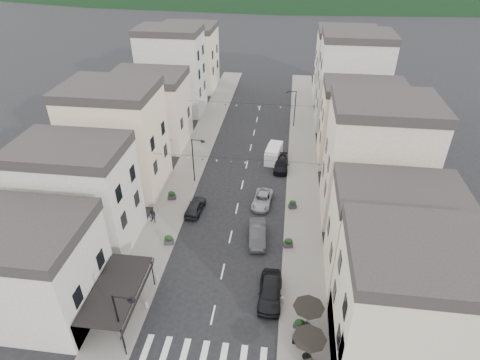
# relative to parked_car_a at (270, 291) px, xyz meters

# --- Properties ---
(sidewalk_left) EXTENTS (4.00, 76.00, 0.12)m
(sidewalk_left) POSITION_rel_parked_car_a_xyz_m (-12.10, 23.62, -0.78)
(sidewalk_left) COLOR slate
(sidewalk_left) RESTS_ON ground
(sidewalk_right) EXTENTS (4.00, 76.00, 0.12)m
(sidewalk_right) POSITION_rel_parked_car_a_xyz_m (2.90, 23.62, -0.78)
(sidewalk_right) COLOR slate
(sidewalk_right) RESTS_ON ground
(boutique_building) EXTENTS (12.00, 8.00, 8.00)m
(boutique_building) POSITION_rel_parked_car_a_xyz_m (-20.10, -3.38, 3.16)
(boutique_building) COLOR #AEAA9F
(boutique_building) RESTS_ON ground
(bistro_building) EXTENTS (10.00, 8.00, 10.00)m
(bistro_building) POSITION_rel_parked_car_a_xyz_m (9.90, -4.38, 4.16)
(bistro_building) COLOR beige
(bistro_building) RESTS_ON ground
(boutique_awning) EXTENTS (3.77, 7.50, 3.28)m
(boutique_awning) POSITION_rel_parked_car_a_xyz_m (-11.85, -3.38, 2.27)
(boutique_awning) COLOR black
(boutique_awning) RESTS_ON ground
(buildings_row_left) EXTENTS (10.20, 54.16, 14.00)m
(buildings_row_left) POSITION_rel_parked_car_a_xyz_m (-19.10, 29.37, 5.28)
(buildings_row_left) COLOR #AEAA9F
(buildings_row_left) RESTS_ON ground
(buildings_row_right) EXTENTS (10.20, 54.16, 14.50)m
(buildings_row_right) POSITION_rel_parked_car_a_xyz_m (9.90, 28.21, 5.48)
(buildings_row_right) COLOR beige
(buildings_row_right) RESTS_ON ground
(cafe_terrace) EXTENTS (2.50, 8.10, 2.53)m
(cafe_terrace) POSITION_rel_parked_car_a_xyz_m (3.10, -5.58, 1.51)
(cafe_terrace) COLOR black
(cafe_terrace) RESTS_ON ground
(streetlamp_left_near) EXTENTS (1.70, 0.56, 6.00)m
(streetlamp_left_near) POSITION_rel_parked_car_a_xyz_m (-10.42, -6.38, 2.86)
(streetlamp_left_near) COLOR black
(streetlamp_left_near) RESTS_ON ground
(streetlamp_left_far) EXTENTS (1.70, 0.56, 6.00)m
(streetlamp_left_far) POSITION_rel_parked_car_a_xyz_m (-10.42, 17.62, 2.86)
(streetlamp_left_far) COLOR black
(streetlamp_left_far) RESTS_ON ground
(streetlamp_right_far) EXTENTS (1.70, 0.56, 6.00)m
(streetlamp_right_far) POSITION_rel_parked_car_a_xyz_m (1.22, 35.62, 2.86)
(streetlamp_right_far) COLOR black
(streetlamp_right_far) RESTS_ON ground
(bollards) EXTENTS (11.66, 10.26, 0.60)m
(bollards) POSITION_rel_parked_car_a_xyz_m (-4.60, -2.88, -0.42)
(bollards) COLOR gray
(bollards) RESTS_ON ground
(bunting_near) EXTENTS (19.00, 0.28, 0.62)m
(bunting_near) POSITION_rel_parked_car_a_xyz_m (-4.60, 13.62, 4.81)
(bunting_near) COLOR black
(bunting_near) RESTS_ON ground
(bunting_far) EXTENTS (19.00, 0.28, 0.62)m
(bunting_far) POSITION_rel_parked_car_a_xyz_m (-4.60, 29.62, 4.81)
(bunting_far) COLOR black
(bunting_far) RESTS_ON ground
(parked_car_a) EXTENTS (2.01, 4.96, 1.69)m
(parked_car_a) POSITION_rel_parked_car_a_xyz_m (0.00, 0.00, 0.00)
(parked_car_a) COLOR black
(parked_car_a) RESTS_ON ground
(parked_car_b) EXTENTS (2.09, 4.87, 1.56)m
(parked_car_b) POSITION_rel_parked_car_a_xyz_m (-1.80, 7.54, -0.06)
(parked_car_b) COLOR #363638
(parked_car_b) RESTS_ON ground
(parked_car_c) EXTENTS (2.47, 4.63, 1.24)m
(parked_car_c) POSITION_rel_parked_car_a_xyz_m (-1.80, 13.85, -0.23)
(parked_car_c) COLOR #9A9CA2
(parked_car_c) RESTS_ON ground
(parked_car_d) EXTENTS (1.88, 4.57, 1.32)m
(parked_car_d) POSITION_rel_parked_car_a_xyz_m (0.00, 22.18, -0.18)
(parked_car_d) COLOR black
(parked_car_d) RESTS_ON ground
(parked_car_e) EXTENTS (1.99, 4.22, 1.39)m
(parked_car_e) POSITION_rel_parked_car_a_xyz_m (-9.20, 11.43, -0.15)
(parked_car_e) COLOR black
(parked_car_e) RESTS_ON ground
(delivery_van) EXTENTS (2.37, 4.68, 2.15)m
(delivery_van) POSITION_rel_parked_car_a_xyz_m (-1.12, 24.47, 0.21)
(delivery_van) COLOR white
(delivery_van) RESTS_ON ground
(pedestrian_a) EXTENTS (0.70, 0.57, 1.66)m
(pedestrian_a) POSITION_rel_parked_car_a_xyz_m (-12.32, -0.18, 0.10)
(pedestrian_a) COLOR black
(pedestrian_a) RESTS_ON sidewalk_left
(pedestrian_b) EXTENTS (1.04, 0.93, 1.78)m
(pedestrian_b) POSITION_rel_parked_car_a_xyz_m (-13.27, 8.81, 0.16)
(pedestrian_b) COLOR black
(pedestrian_b) RESTS_ON sidewalk_left
(planter_la) EXTENTS (1.03, 0.66, 1.08)m
(planter_la) POSITION_rel_parked_car_a_xyz_m (-10.60, 5.63, -0.20)
(planter_la) COLOR #303033
(planter_la) RESTS_ON sidewalk_left
(planter_lb) EXTENTS (1.05, 0.71, 1.07)m
(planter_lb) POSITION_rel_parked_car_a_xyz_m (-12.45, 13.36, -0.20)
(planter_lb) COLOR #313134
(planter_lb) RESTS_ON sidewalk_left
(planter_ra) EXTENTS (1.01, 0.81, 0.99)m
(planter_ra) POSITION_rel_parked_car_a_xyz_m (2.53, -2.85, -0.24)
(planter_ra) COLOR #29292C
(planter_ra) RESTS_ON sidewalk_right
(planter_rb) EXTENTS (1.01, 0.66, 1.05)m
(planter_rb) POSITION_rel_parked_car_a_xyz_m (1.40, 6.73, -0.21)
(planter_rb) COLOR #2D2D30
(planter_rb) RESTS_ON sidewalk_right
(planter_rc) EXTENTS (1.01, 0.75, 1.01)m
(planter_rc) POSITION_rel_parked_car_a_xyz_m (1.71, 13.39, -0.23)
(planter_rc) COLOR #2E2E31
(planter_rc) RESTS_ON sidewalk_right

